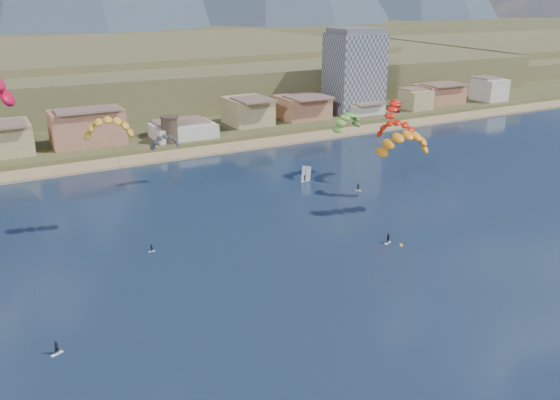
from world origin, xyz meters
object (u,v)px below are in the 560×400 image
Objects in this scene: kitesurfer_yellow at (108,124)px; windsurfer at (305,177)px; kitesurfer_orange at (404,139)px; kitesurfer_green at (347,119)px; apartment_tower at (354,71)px; watchtower at (170,129)px; buoy at (401,245)px.

kitesurfer_yellow reaches higher than windsurfer.
kitesurfer_green is at bearing 79.94° from kitesurfer_orange.
kitesurfer_yellow is 57.16m from windsurfer.
watchtower is (-80.00, -14.00, -11.45)m from apartment_tower.
apartment_tower is at bearing 60.37° from kitesurfer_orange.
apartment_tower is 3.72× the size of watchtower.
kitesurfer_yellow is 1.33× the size of kitesurfer_green.
kitesurfer_orange is at bearing -77.66° from windsurfer.
kitesurfer_orange is (27.27, -78.71, 10.95)m from watchtower.
watchtower is 2.13× the size of windsurfer.
kitesurfer_yellow is at bearing -146.29° from apartment_tower.
apartment_tower is 7.93× the size of windsurfer.
kitesurfer_green reaches higher than buoy.
buoy is at bearing -120.80° from apartment_tower.
kitesurfer_yellow is 64.49m from kitesurfer_green.
watchtower is at bearing 113.05° from windsurfer.
kitesurfer_orange is at bearing -70.89° from watchtower.
buoy is (-4.19, -43.89, -1.16)m from windsurfer.
kitesurfer_orange is at bearing -119.63° from apartment_tower.
apartment_tower is 133.45m from kitesurfer_yellow.
windsurfer is at bearing -133.44° from apartment_tower.
kitesurfer_yellow is at bearing 162.19° from kitesurfer_orange.
kitesurfer_yellow reaches higher than kitesurfer_green.
apartment_tower reaches higher than windsurfer.
buoy is (16.50, -92.52, -6.25)m from watchtower.
watchtower is 12.58× the size of buoy.
windsurfer is at bearing 102.34° from kitesurfer_orange.
apartment_tower reaches higher than kitesurfer_green.
kitesurfer_green is (5.09, 28.70, -1.65)m from kitesurfer_orange.
windsurfer is (-6.58, 30.08, -16.03)m from kitesurfer_orange.
kitesurfer_yellow is 61.39m from kitesurfer_orange.
apartment_tower is at bearing 33.71° from kitesurfer_yellow.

